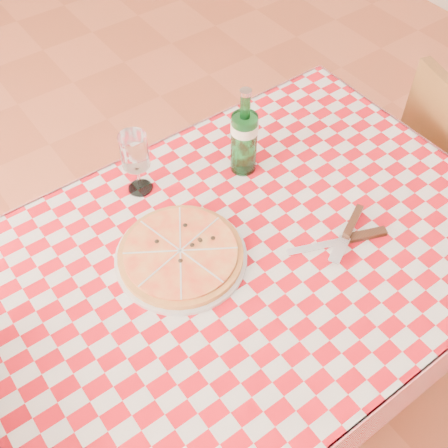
# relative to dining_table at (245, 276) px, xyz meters

# --- Properties ---
(dining_table) EXTENTS (1.20, 0.80, 0.75)m
(dining_table) POSITION_rel_dining_table_xyz_m (0.00, 0.00, 0.00)
(dining_table) COLOR brown
(dining_table) RESTS_ON ground
(tablecloth) EXTENTS (1.30, 0.90, 0.01)m
(tablecloth) POSITION_rel_dining_table_xyz_m (0.00, 0.00, 0.09)
(tablecloth) COLOR #AD0A15
(tablecloth) RESTS_ON dining_table
(pizza_plate) EXTENTS (0.37, 0.37, 0.04)m
(pizza_plate) POSITION_rel_dining_table_xyz_m (-0.13, 0.07, 0.12)
(pizza_plate) COLOR #D38F46
(pizza_plate) RESTS_ON tablecloth
(water_bottle) EXTENTS (0.08, 0.08, 0.25)m
(water_bottle) POSITION_rel_dining_table_xyz_m (0.17, 0.23, 0.23)
(water_bottle) COLOR #19662A
(water_bottle) RESTS_ON tablecloth
(wine_glass) EXTENTS (0.09, 0.09, 0.18)m
(wine_glass) POSITION_rel_dining_table_xyz_m (-0.09, 0.33, 0.19)
(wine_glass) COLOR white
(wine_glass) RESTS_ON tablecloth
(cutlery) EXTENTS (0.29, 0.25, 0.03)m
(cutlery) POSITION_rel_dining_table_xyz_m (0.21, -0.11, 0.11)
(cutlery) COLOR silver
(cutlery) RESTS_ON tablecloth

